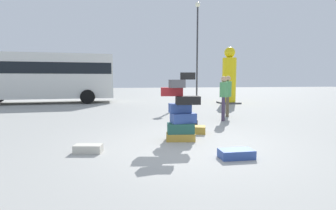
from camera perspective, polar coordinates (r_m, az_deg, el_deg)
The scene contains 11 objects.
ground_plane at distance 6.10m, azimuth 4.13°, elevation -8.99°, with size 80.00×80.00×0.00m, color #9E9E99.
suitcase_tower at distance 6.41m, azimuth 2.95°, elevation -2.01°, with size 0.96×0.65×1.73m.
suitcase_navy_right_side at distance 5.28m, azimuth 15.15°, elevation -10.57°, with size 0.67×0.36×0.17m, color #334F99.
suitcase_tan_white_trunk at distance 7.40m, azimuth 6.18°, elevation -5.54°, with size 0.58×0.40×0.21m, color #B28C33.
suitcase_black_upright_blue at distance 8.52m, azimuth 4.50°, elevation -4.02°, with size 0.56×0.35×0.20m, color black.
suitcase_cream_foreground_far at distance 5.72m, azimuth -17.58°, elevation -9.37°, with size 0.58×0.28×0.17m, color beige.
person_bearded_onlooker at distance 9.68m, azimuth 12.45°, elevation 2.41°, with size 0.30×0.32×1.67m.
person_tourist_with_camera at distance 10.79m, azimuth 13.33°, elevation 2.79°, with size 0.30×0.33×1.70m.
yellow_dummy_statue at distance 16.67m, azimuth 13.63°, elevation 5.78°, with size 1.22×1.22×3.58m.
parked_bus at distance 18.33m, azimuth -26.90°, elevation 6.09°, with size 9.28×3.30×3.15m.
lamp_post at distance 19.40m, azimuth 6.64°, elevation 14.73°, with size 0.36×0.36×7.15m.
Camera 1 is at (-1.38, -5.74, 1.57)m, focal length 27.00 mm.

